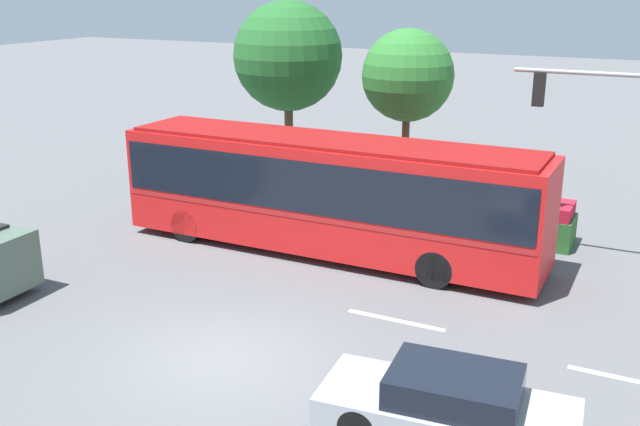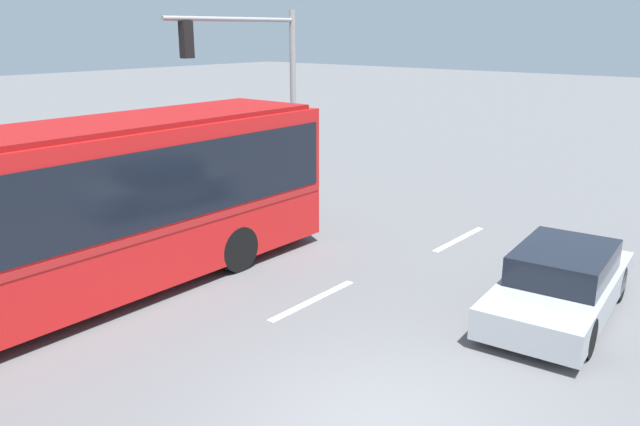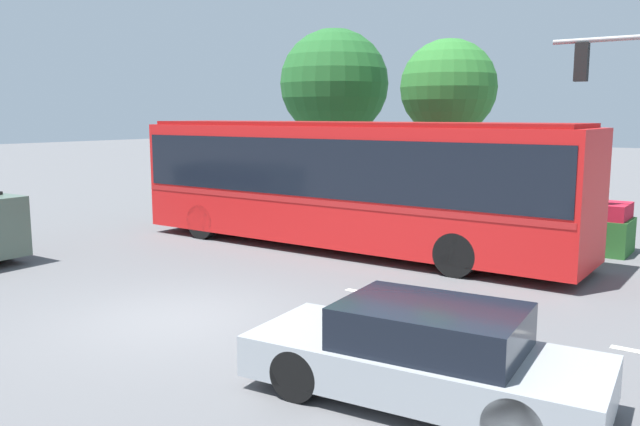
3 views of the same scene
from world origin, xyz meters
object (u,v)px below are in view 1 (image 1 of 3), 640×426
at_px(city_bus, 328,189).
at_px(street_tree_left, 288,56).
at_px(traffic_light_pole, 640,138).
at_px(street_tree_centre, 408,76).
at_px(sedan_foreground, 449,406).

bearing_deg(city_bus, street_tree_left, -54.12).
bearing_deg(street_tree_left, traffic_light_pole, -21.45).
distance_m(traffic_light_pole, street_tree_centre, 8.82).
relative_size(traffic_light_pole, street_tree_centre, 0.92).
xyz_separation_m(sedan_foreground, street_tree_centre, (-5.82, 13.43, 3.84)).
bearing_deg(traffic_light_pole, street_tree_centre, -26.95).
xyz_separation_m(traffic_light_pole, street_tree_left, (-13.27, 5.22, 1.04)).
height_order(traffic_light_pole, street_tree_left, street_tree_left).
height_order(city_bus, traffic_light_pole, traffic_light_pole).
xyz_separation_m(traffic_light_pole, street_tree_centre, (-7.83, 3.98, 0.71)).
xyz_separation_m(city_bus, street_tree_centre, (0.05, 6.19, 2.52)).
relative_size(sedan_foreground, traffic_light_pole, 0.82).
bearing_deg(traffic_light_pole, sedan_foreground, 77.98).
height_order(sedan_foreground, street_tree_left, street_tree_left).
bearing_deg(street_tree_centre, street_tree_left, 167.23).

